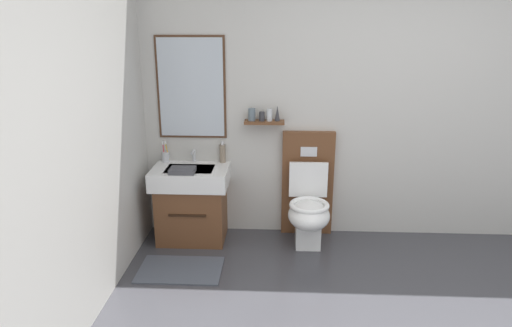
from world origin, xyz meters
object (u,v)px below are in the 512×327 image
object	(u,v)px
vanity_sink_left	(192,201)
folded_hand_towel	(183,170)
toothbrush_cup	(166,156)
soap_dispenser	(223,153)
toilet	(308,202)

from	to	relation	value
vanity_sink_left	folded_hand_towel	size ratio (longest dim) A/B	3.16
toothbrush_cup	soap_dispenser	bearing A→B (deg)	1.07
vanity_sink_left	folded_hand_towel	world-z (taller)	folded_hand_towel
toothbrush_cup	folded_hand_towel	size ratio (longest dim) A/B	0.92
toilet	toothbrush_cup	xyz separation A→B (m)	(-1.33, 0.16, 0.37)
vanity_sink_left	toilet	size ratio (longest dim) A/B	0.70
vanity_sink_left	folded_hand_towel	distance (m)	0.38
soap_dispenser	folded_hand_towel	bearing A→B (deg)	-133.69
toilet	vanity_sink_left	bearing A→B (deg)	-179.55
toothbrush_cup	folded_hand_towel	bearing A→B (deg)	-54.92
toilet	soap_dispenser	size ratio (longest dim) A/B	4.91
toilet	folded_hand_towel	bearing A→B (deg)	-171.98
folded_hand_towel	toilet	bearing A→B (deg)	8.02
toothbrush_cup	folded_hand_towel	xyz separation A→B (m)	(0.22, -0.32, -0.03)
toilet	soap_dispenser	distance (m)	0.91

